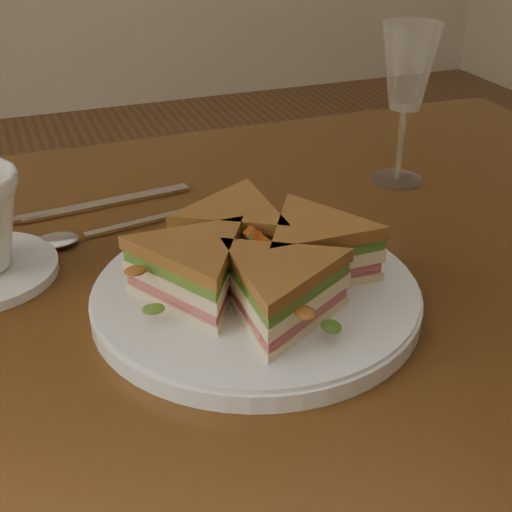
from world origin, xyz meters
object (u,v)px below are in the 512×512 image
at_px(knife, 95,206).
at_px(wine_glass, 408,71).
at_px(sandwich_wedges, 256,261).
at_px(spoon, 78,237).
at_px(table, 221,353).
at_px(plate, 256,297).

bearing_deg(knife, wine_glass, -15.19).
xyz_separation_m(sandwich_wedges, spoon, (-0.13, 0.18, -0.04)).
relative_size(table, knife, 5.58).
bearing_deg(table, knife, 114.77).
bearing_deg(plate, spoon, 125.62).
distance_m(sandwich_wedges, spoon, 0.23).
height_order(sandwich_wedges, spoon, sandwich_wedges).
distance_m(plate, sandwich_wedges, 0.04).
bearing_deg(wine_glass, sandwich_wedges, -142.84).
distance_m(spoon, knife, 0.08).
bearing_deg(wine_glass, table, -154.45).
bearing_deg(plate, knife, 111.28).
xyz_separation_m(plate, wine_glass, (0.27, 0.20, 0.13)).
relative_size(table, spoon, 6.58).
xyz_separation_m(table, sandwich_wedges, (0.01, -0.07, 0.14)).
height_order(plate, knife, plate).
distance_m(spoon, wine_glass, 0.42).
bearing_deg(spoon, sandwich_wedges, -64.27).
xyz_separation_m(plate, knife, (-0.10, 0.26, -0.01)).
distance_m(sandwich_wedges, wine_glass, 0.35).
distance_m(plate, spoon, 0.23).
xyz_separation_m(spoon, wine_glass, (0.40, 0.02, 0.13)).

